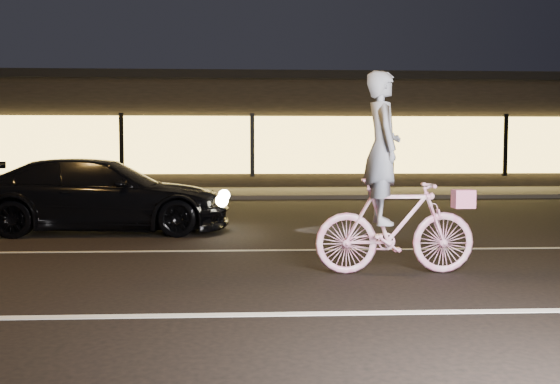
{
  "coord_description": "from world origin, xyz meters",
  "views": [
    {
      "loc": [
        -0.15,
        -6.95,
        1.48
      ],
      "look_at": [
        0.24,
        0.6,
        0.95
      ],
      "focal_mm": 40.0,
      "sensor_mm": 36.0,
      "label": 1
    }
  ],
  "objects": [
    {
      "name": "lane_stripe_far",
      "position": [
        0.0,
        2.0,
        0.0
      ],
      "size": [
        60.0,
        0.1,
        0.01
      ],
      "primitive_type": "cube",
      "color": "gray",
      "rests_on": "ground"
    },
    {
      "name": "ground",
      "position": [
        0.0,
        0.0,
        0.0
      ],
      "size": [
        90.0,
        90.0,
        0.0
      ],
      "primitive_type": "plane",
      "color": "black",
      "rests_on": "ground"
    },
    {
      "name": "storefront",
      "position": [
        0.0,
        18.97,
        2.15
      ],
      "size": [
        25.4,
        8.42,
        4.2
      ],
      "color": "black",
      "rests_on": "ground"
    },
    {
      "name": "lane_stripe_near",
      "position": [
        0.0,
        -1.5,
        0.0
      ],
      "size": [
        60.0,
        0.12,
        0.01
      ],
      "primitive_type": "cube",
      "color": "silver",
      "rests_on": "ground"
    },
    {
      "name": "sidewalk",
      "position": [
        0.0,
        13.0,
        0.06
      ],
      "size": [
        30.0,
        4.0,
        0.12
      ],
      "primitive_type": "cube",
      "color": "#383533",
      "rests_on": "ground"
    },
    {
      "name": "cyclist",
      "position": [
        1.53,
        0.25,
        0.84
      ],
      "size": [
        1.88,
        0.65,
        2.37
      ],
      "rotation": [
        0.0,
        0.0,
        1.57
      ],
      "color": "#D73780",
      "rests_on": "ground"
    },
    {
      "name": "sedan",
      "position": [
        -2.73,
        4.21,
        0.65
      ],
      "size": [
        4.49,
        1.84,
        1.3
      ],
      "rotation": [
        0.0,
        0.0,
        1.58
      ],
      "color": "black",
      "rests_on": "ground"
    }
  ]
}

